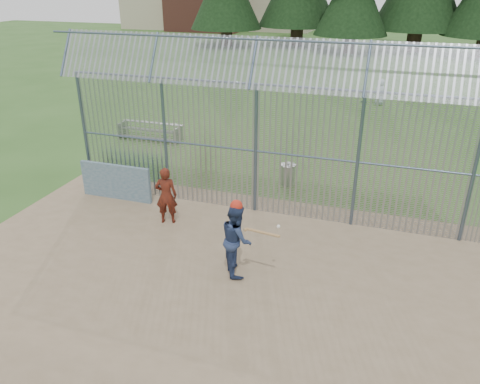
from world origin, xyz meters
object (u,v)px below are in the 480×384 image
(onlooker, at_px, (166,195))
(trash_can, at_px, (288,174))
(bleacher, at_px, (150,131))
(batter, at_px, (237,239))
(dugout_wall, at_px, (116,182))

(onlooker, relative_size, trash_can, 2.14)
(onlooker, xyz_separation_m, bleacher, (-4.29, 6.93, -0.49))
(onlooker, bearing_deg, trash_can, -142.06)
(batter, distance_m, onlooker, 3.34)
(bleacher, bearing_deg, onlooker, -58.21)
(dugout_wall, xyz_separation_m, bleacher, (-1.96, 5.95, -0.21))
(onlooker, relative_size, bleacher, 0.58)
(trash_can, relative_size, bleacher, 0.27)
(onlooker, bearing_deg, dugout_wall, -39.58)
(dugout_wall, bearing_deg, bleacher, 108.23)
(dugout_wall, height_order, batter, batter)
(batter, relative_size, onlooker, 1.06)
(batter, distance_m, trash_can, 5.80)
(trash_can, bearing_deg, dugout_wall, -149.87)
(batter, bearing_deg, onlooker, 27.32)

